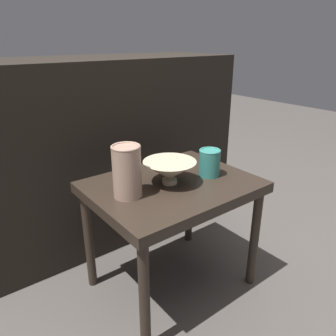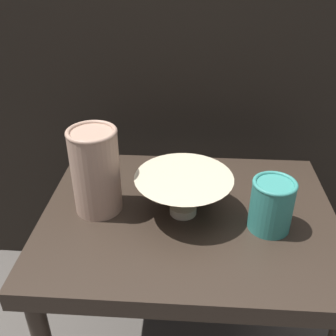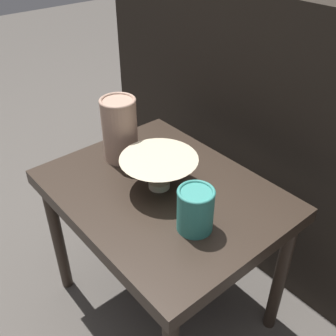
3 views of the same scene
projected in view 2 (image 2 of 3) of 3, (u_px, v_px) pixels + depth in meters
table at (186, 234)px, 0.85m from camera, size 0.61×0.48×0.47m
couch_backdrop at (191, 111)px, 1.35m from camera, size 1.40×0.50×0.90m
bowl at (182, 193)px, 0.80m from camera, size 0.20×0.20×0.09m
vase_textured_left at (94, 170)px, 0.79m from camera, size 0.10×0.10×0.18m
vase_colorful_right at (270, 204)px, 0.76m from camera, size 0.08×0.08×0.11m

